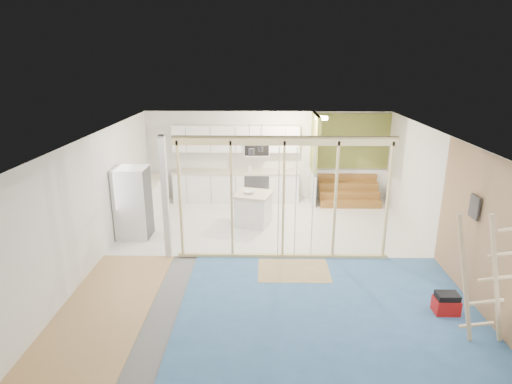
{
  "coord_description": "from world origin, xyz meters",
  "views": [
    {
      "loc": [
        -0.1,
        -8.21,
        4.02
      ],
      "look_at": [
        -0.27,
        0.6,
        1.27
      ],
      "focal_mm": 30.0,
      "sensor_mm": 36.0,
      "label": 1
    }
  ],
  "objects_px": {
    "fridge": "(133,203)",
    "island": "(253,209)",
    "toolbox": "(446,304)",
    "ladder": "(484,279)"
  },
  "relations": [
    {
      "from": "ladder",
      "to": "fridge",
      "type": "bearing_deg",
      "value": 153.68
    },
    {
      "from": "fridge",
      "to": "ladder",
      "type": "bearing_deg",
      "value": -31.39
    },
    {
      "from": "island",
      "to": "toolbox",
      "type": "distance_m",
      "value": 5.07
    },
    {
      "from": "fridge",
      "to": "island",
      "type": "height_order",
      "value": "fridge"
    },
    {
      "from": "fridge",
      "to": "ladder",
      "type": "relative_size",
      "value": 0.84
    },
    {
      "from": "toolbox",
      "to": "fridge",
      "type": "bearing_deg",
      "value": 153.03
    },
    {
      "from": "ladder",
      "to": "toolbox",
      "type": "bearing_deg",
      "value": 106.26
    },
    {
      "from": "fridge",
      "to": "toolbox",
      "type": "distance_m",
      "value": 6.77
    },
    {
      "from": "fridge",
      "to": "toolbox",
      "type": "height_order",
      "value": "fridge"
    },
    {
      "from": "fridge",
      "to": "island",
      "type": "distance_m",
      "value": 2.89
    }
  ]
}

